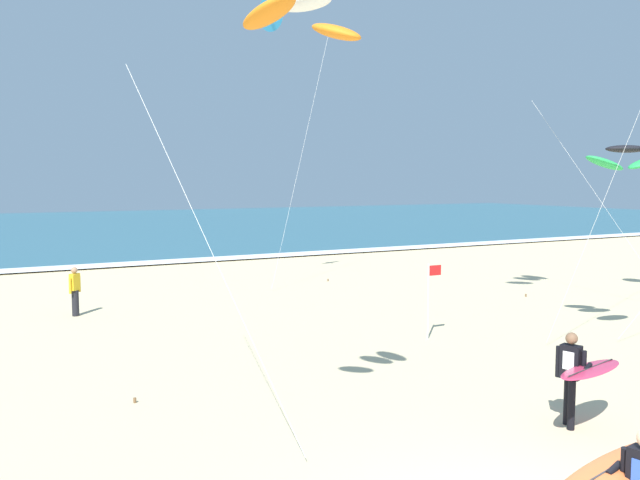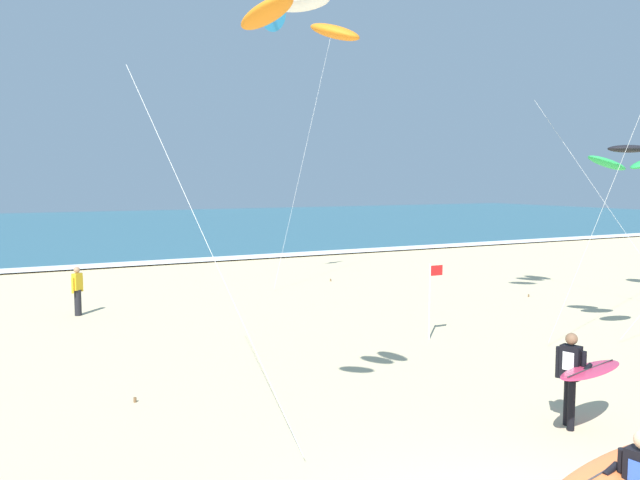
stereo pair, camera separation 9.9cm
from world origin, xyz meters
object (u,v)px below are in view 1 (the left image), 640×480
at_px(kite_arc_ivory_near, 304,18).
at_px(bystander_yellow_top, 75,291).
at_px(surfer_lead, 580,371).
at_px(kite_delta_cobalt_high, 270,15).
at_px(kite_arc_charcoal_distant, 626,158).
at_px(lifeguard_flag, 430,294).

bearing_deg(kite_arc_ivory_near, bystander_yellow_top, 96.98).
distance_m(surfer_lead, kite_arc_ivory_near, 7.54).
xyz_separation_m(surfer_lead, kite_delta_cobalt_high, (1.01, 15.71, 9.58)).
xyz_separation_m(kite_arc_charcoal_distant, bystander_yellow_top, (-12.48, 10.50, -4.13)).
height_order(surfer_lead, kite_arc_ivory_near, kite_arc_ivory_near).
relative_size(surfer_lead, kite_delta_cobalt_high, 0.19).
relative_size(kite_arc_ivory_near, bystander_yellow_top, 4.41).
bearing_deg(lifeguard_flag, surfer_lead, -104.74).
xyz_separation_m(kite_delta_cobalt_high, lifeguard_flag, (0.70, -9.20, -9.36)).
xyz_separation_m(kite_delta_cobalt_high, kite_arc_charcoal_distant, (4.97, -11.91, -5.68)).
bearing_deg(surfer_lead, bystander_yellow_top, 114.44).
xyz_separation_m(kite_arc_ivory_near, kite_arc_charcoal_distant, (10.85, 2.81, -1.77)).
bearing_deg(kite_arc_ivory_near, kite_delta_cobalt_high, 68.22).
bearing_deg(kite_delta_cobalt_high, bystander_yellow_top, -169.39).
bearing_deg(kite_arc_ivory_near, surfer_lead, -11.53).
relative_size(kite_delta_cobalt_high, bystander_yellow_top, 7.12).
distance_m(kite_arc_ivory_near, lifeguard_flag, 10.17).
bearing_deg(kite_arc_charcoal_distant, kite_delta_cobalt_high, 112.66).
bearing_deg(lifeguard_flag, kite_delta_cobalt_high, 94.36).
bearing_deg(kite_delta_cobalt_high, kite_arc_ivory_near, -111.78).
distance_m(kite_delta_cobalt_high, lifeguard_flag, 13.14).
relative_size(kite_arc_ivory_near, lifeguard_flag, 3.34).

